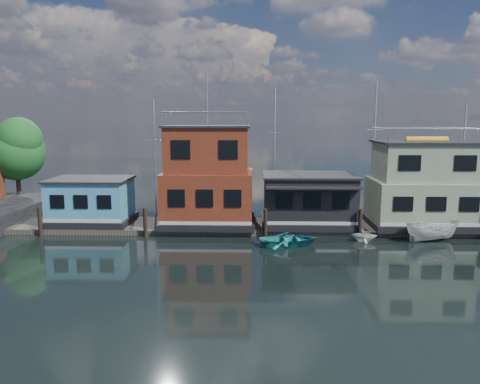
{
  "coord_description": "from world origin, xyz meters",
  "views": [
    {
      "loc": [
        -4.86,
        -24.78,
        8.87
      ],
      "look_at": [
        -5.96,
        12.0,
        3.0
      ],
      "focal_mm": 35.0,
      "sensor_mm": 36.0,
      "label": 1
    }
  ],
  "objects_px": {
    "dinghy_teal": "(289,240)",
    "houseboat_blue": "(91,201)",
    "houseboat_red": "(208,178)",
    "houseboat_dark": "(309,200)",
    "motorboat": "(433,230)",
    "dinghy_white": "(364,235)",
    "houseboat_green": "(424,186)"
  },
  "relations": [
    {
      "from": "houseboat_red",
      "to": "motorboat",
      "type": "distance_m",
      "value": 17.27
    },
    {
      "from": "houseboat_red",
      "to": "dinghy_teal",
      "type": "xyz_separation_m",
      "value": [
        6.09,
        -4.96,
        -3.68
      ]
    },
    {
      "from": "dinghy_white",
      "to": "dinghy_teal",
      "type": "xyz_separation_m",
      "value": [
        -5.52,
        -1.32,
        -0.06
      ]
    },
    {
      "from": "houseboat_blue",
      "to": "dinghy_teal",
      "type": "distance_m",
      "value": 16.46
    },
    {
      "from": "dinghy_teal",
      "to": "houseboat_dark",
      "type": "bearing_deg",
      "value": -30.37
    },
    {
      "from": "motorboat",
      "to": "dinghy_teal",
      "type": "distance_m",
      "value": 10.62
    },
    {
      "from": "houseboat_blue",
      "to": "houseboat_green",
      "type": "height_order",
      "value": "houseboat_green"
    },
    {
      "from": "houseboat_green",
      "to": "motorboat",
      "type": "distance_m",
      "value": 4.43
    },
    {
      "from": "houseboat_green",
      "to": "dinghy_white",
      "type": "relative_size",
      "value": 4.57
    },
    {
      "from": "houseboat_dark",
      "to": "dinghy_white",
      "type": "bearing_deg",
      "value": -45.1
    },
    {
      "from": "houseboat_blue",
      "to": "motorboat",
      "type": "distance_m",
      "value": 26.36
    },
    {
      "from": "houseboat_red",
      "to": "houseboat_green",
      "type": "distance_m",
      "value": 17.01
    },
    {
      "from": "houseboat_blue",
      "to": "houseboat_red",
      "type": "distance_m",
      "value": 9.69
    },
    {
      "from": "houseboat_red",
      "to": "dinghy_white",
      "type": "bearing_deg",
      "value": -17.41
    },
    {
      "from": "houseboat_green",
      "to": "houseboat_blue",
      "type": "bearing_deg",
      "value": -180.0
    },
    {
      "from": "houseboat_red",
      "to": "motorboat",
      "type": "height_order",
      "value": "houseboat_red"
    },
    {
      "from": "houseboat_red",
      "to": "dinghy_white",
      "type": "height_order",
      "value": "houseboat_red"
    },
    {
      "from": "dinghy_teal",
      "to": "houseboat_blue",
      "type": "bearing_deg",
      "value": 63.1
    },
    {
      "from": "motorboat",
      "to": "dinghy_teal",
      "type": "bearing_deg",
      "value": 87.25
    },
    {
      "from": "motorboat",
      "to": "dinghy_white",
      "type": "distance_m",
      "value": 5.0
    },
    {
      "from": "houseboat_blue",
      "to": "houseboat_red",
      "type": "relative_size",
      "value": 0.54
    },
    {
      "from": "dinghy_white",
      "to": "dinghy_teal",
      "type": "bearing_deg",
      "value": 112.4
    },
    {
      "from": "motorboat",
      "to": "houseboat_dark",
      "type": "bearing_deg",
      "value": 57.31
    },
    {
      "from": "houseboat_dark",
      "to": "motorboat",
      "type": "xyz_separation_m",
      "value": [
        8.59,
        -3.43,
        -1.62
      ]
    },
    {
      "from": "houseboat_red",
      "to": "houseboat_dark",
      "type": "bearing_deg",
      "value": -0.14
    },
    {
      "from": "houseboat_blue",
      "to": "dinghy_white",
      "type": "relative_size",
      "value": 3.48
    },
    {
      "from": "motorboat",
      "to": "dinghy_teal",
      "type": "height_order",
      "value": "motorboat"
    },
    {
      "from": "houseboat_green",
      "to": "motorboat",
      "type": "height_order",
      "value": "houseboat_green"
    },
    {
      "from": "dinghy_white",
      "to": "dinghy_teal",
      "type": "relative_size",
      "value": 0.45
    },
    {
      "from": "houseboat_green",
      "to": "motorboat",
      "type": "bearing_deg",
      "value": -96.74
    },
    {
      "from": "houseboat_blue",
      "to": "dinghy_white",
      "type": "distance_m",
      "value": 21.49
    },
    {
      "from": "dinghy_white",
      "to": "houseboat_green",
      "type": "bearing_deg",
      "value": -47.01
    }
  ]
}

